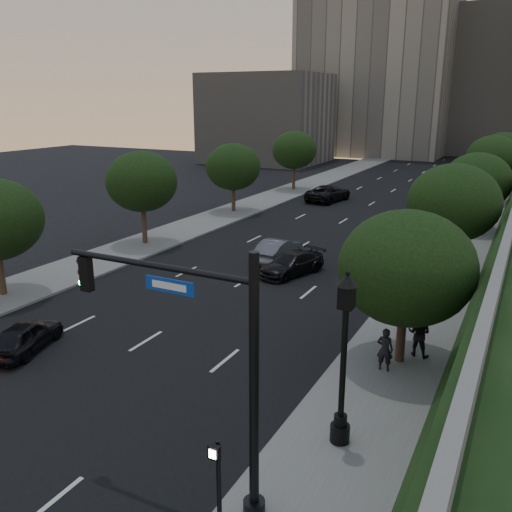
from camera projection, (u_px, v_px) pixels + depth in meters
The scene contains 26 objects.
ground at pixel (58, 395), 19.36m from camera, with size 160.00×160.00×0.00m, color black.
road_surface at pixel (336, 226), 44.96m from camera, with size 16.00×140.00×0.02m, color black.
sidewalk_right at pixel (466, 239), 40.45m from camera, with size 4.50×140.00×0.15m, color slate.
sidewalk_left at pixel (229, 214), 49.44m from camera, with size 4.50×140.00×0.15m, color slate.
office_block_left at pixel (378, 65), 99.55m from camera, with size 26.00×20.00×32.00m, color gray.
office_block_mid at pixel (498, 82), 100.15m from camera, with size 22.00×18.00×26.00m, color gray.
office_block_filler at pixel (267, 118), 88.56m from camera, with size 18.00×16.00×14.00m, color gray.
tree_right_a at pixel (407, 268), 20.54m from camera, with size 5.20×5.20×6.24m.
tree_right_b at pixel (454, 203), 30.64m from camera, with size 5.20×5.20×6.74m.
tree_right_c at pixel (477, 181), 41.88m from camera, with size 5.20×5.20×6.24m.
tree_right_d at pixel (493, 158), 53.69m from camera, with size 5.20×5.20×6.74m.
tree_right_e at pixel (503, 150), 66.64m from camera, with size 5.20×5.20×6.24m.
tree_left_b at pixel (142, 182), 37.96m from camera, with size 5.00×5.00×6.71m.
tree_left_c at pixel (233, 167), 49.16m from camera, with size 5.00×5.00×6.34m.
tree_left_d at pixel (294, 150), 61.01m from camera, with size 5.00×5.00×6.71m.
traffic_signal_mast at pixel (214, 378), 13.18m from camera, with size 5.68×0.56×7.00m.
street_lamp at pixel (343, 368), 15.84m from camera, with size 0.64×0.64×5.62m.
pedestrian_signal at pixel (217, 476), 12.89m from camera, with size 0.30×0.33×2.50m.
sedan_near_left at pixel (25, 336), 22.61m from camera, with size 1.55×3.85×1.31m, color black.
sedan_mid_left at pixel (278, 250), 35.13m from camera, with size 1.57×4.52×1.49m, color #56585D.
sedan_far_left at pixel (328, 193), 55.58m from camera, with size 2.74×5.94×1.65m, color black.
sedan_near_right at pixel (292, 264), 32.44m from camera, with size 1.88×4.62×1.34m, color black.
sedan_far_right at pixel (410, 222), 43.33m from camera, with size 1.54×3.83×1.31m, color slate.
pedestrian_a at pixel (385, 349), 20.63m from camera, with size 0.63×0.41×1.72m, color black.
pedestrian_b at pixel (419, 333), 21.79m from camera, with size 0.94×0.73×1.93m, color black.
pedestrian_c at pixel (434, 299), 26.05m from camera, with size 0.92×0.38×1.57m, color black.
Camera 1 is at (14.16, -12.04, 10.21)m, focal length 38.00 mm.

